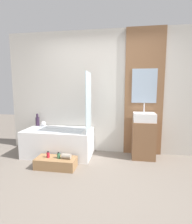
% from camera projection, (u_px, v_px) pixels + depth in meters
% --- Properties ---
extents(ground_plane, '(12.00, 12.00, 0.00)m').
position_uv_depth(ground_plane, '(87.00, 191.00, 2.41)').
color(ground_plane, slate).
extents(wall_tiled_back, '(4.20, 0.06, 2.60)m').
position_uv_depth(wall_tiled_back, '(102.00, 93.00, 3.77)').
color(wall_tiled_back, beige).
rests_on(wall_tiled_back, ground_plane).
extents(wall_wood_accent, '(0.78, 0.04, 2.60)m').
position_uv_depth(wall_wood_accent, '(144.00, 93.00, 3.58)').
color(wall_wood_accent, brown).
rests_on(wall_wood_accent, ground_plane).
extents(bathtub, '(1.38, 0.72, 0.55)m').
position_uv_depth(bathtub, '(59.00, 142.00, 3.65)').
color(bathtub, white).
rests_on(bathtub, ground_plane).
extents(glass_shower_screen, '(0.01, 0.48, 1.15)m').
position_uv_depth(glass_shower_screen, '(88.00, 103.00, 3.32)').
color(glass_shower_screen, silver).
rests_on(glass_shower_screen, bathtub).
extents(wooden_step_bench, '(0.71, 0.32, 0.18)m').
position_uv_depth(wooden_step_bench, '(56.00, 163.00, 3.08)').
color(wooden_step_bench, '#997047').
rests_on(wooden_step_bench, ground_plane).
extents(vanity_cabinet, '(0.44, 0.40, 0.75)m').
position_uv_depth(vanity_cabinet, '(143.00, 140.00, 3.50)').
color(vanity_cabinet, brown).
rests_on(vanity_cabinet, ground_plane).
extents(sink, '(0.42, 0.36, 0.35)m').
position_uv_depth(sink, '(144.00, 117.00, 3.44)').
color(sink, white).
rests_on(sink, vanity_cabinet).
extents(vase_tall_dark, '(0.09, 0.09, 0.27)m').
position_uv_depth(vase_tall_dark, '(38.00, 121.00, 3.95)').
color(vase_tall_dark, '#2D1E33').
rests_on(vase_tall_dark, bathtub).
extents(vase_round_light, '(0.11, 0.11, 0.11)m').
position_uv_depth(vase_round_light, '(43.00, 124.00, 3.93)').
color(vase_round_light, white).
rests_on(vase_round_light, bathtub).
extents(bottle_soap_primary, '(0.05, 0.05, 0.11)m').
position_uv_depth(bottle_soap_primary, '(48.00, 155.00, 3.09)').
color(bottle_soap_primary, '#B21928').
rests_on(bottle_soap_primary, wooden_step_bench).
extents(bottle_soap_secondary, '(0.06, 0.06, 0.11)m').
position_uv_depth(bottle_soap_secondary, '(59.00, 155.00, 3.06)').
color(bottle_soap_secondary, '#38704C').
rests_on(bottle_soap_secondary, wooden_step_bench).
extents(towel_roll, '(0.16, 0.09, 0.09)m').
position_uv_depth(towel_roll, '(66.00, 156.00, 3.03)').
color(towel_roll, gray).
rests_on(towel_roll, wooden_step_bench).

